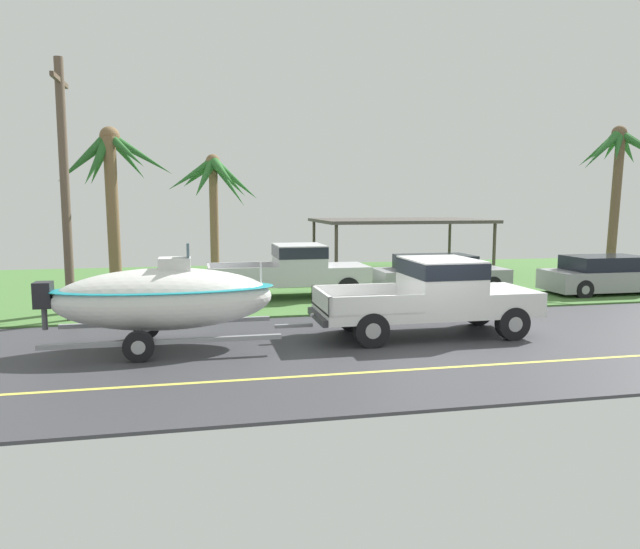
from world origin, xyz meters
name	(u,v)px	position (x,y,z in m)	size (l,w,h in m)	color
ground	(340,292)	(0.00, 8.38, -0.01)	(36.00, 22.00, 0.11)	#38383D
pickup_truck_towing	(439,293)	(0.72, 1.03, 1.05)	(5.58, 2.09, 1.90)	silver
boat_on_trailer	(164,298)	(-5.88, 1.03, 1.14)	(6.10, 2.41, 2.38)	gray
parked_pickup_background	(298,268)	(-1.74, 7.28, 1.03)	(5.62, 2.00, 1.85)	silver
parked_sedan_near	(609,276)	(9.26, 5.87, 0.67)	(4.76, 1.84, 1.38)	#99999E
parked_sedan_far	(439,274)	(3.48, 7.46, 0.67)	(4.76, 1.86, 1.38)	#99999E
carport_awning	(399,222)	(3.97, 13.18, 2.39)	(7.51, 5.10, 2.50)	#4C4238
palm_tree_near_left	(618,162)	(11.02, 7.99, 4.83)	(3.61, 3.32, 6.21)	brown
palm_tree_near_right	(214,184)	(-4.43, 9.35, 3.91)	(3.37, 3.38, 4.98)	brown
palm_tree_mid	(110,177)	(-7.60, 6.32, 4.02)	(3.50, 2.91, 5.51)	brown
utility_pole	(65,187)	(-8.54, 4.59, 3.68)	(0.24, 1.80, 7.06)	brown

